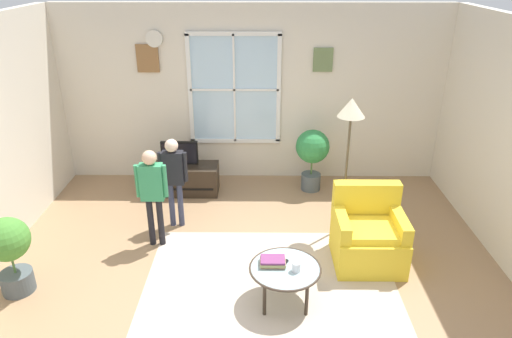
{
  "coord_description": "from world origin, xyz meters",
  "views": [
    {
      "loc": [
        0.12,
        -4.03,
        3.18
      ],
      "look_at": [
        0.08,
        0.55,
        1.11
      ],
      "focal_mm": 32.65,
      "sensor_mm": 36.0,
      "label": 1
    }
  ],
  "objects": [
    {
      "name": "ground_plane",
      "position": [
        0.0,
        0.0,
        -0.01
      ],
      "size": [
        6.29,
        6.06,
        0.02
      ],
      "primitive_type": "cube",
      "color": "#9E7A56"
    },
    {
      "name": "back_wall",
      "position": [
        -0.01,
        2.79,
        1.32
      ],
      "size": [
        5.69,
        0.17,
        2.63
      ],
      "color": "beige",
      "rests_on": "ground_plane"
    },
    {
      "name": "area_rug",
      "position": [
        0.24,
        -0.07,
        0.0
      ],
      "size": [
        2.68,
        2.18,
        0.01
      ],
      "primitive_type": "cube",
      "color": "#C6B29E",
      "rests_on": "ground_plane"
    },
    {
      "name": "tv_stand",
      "position": [
        -1.03,
        2.15,
        0.21
      ],
      "size": [
        1.08,
        0.45,
        0.43
      ],
      "color": "#2D2319",
      "rests_on": "ground_plane"
    },
    {
      "name": "television",
      "position": [
        -1.03,
        2.15,
        0.62
      ],
      "size": [
        0.53,
        0.08,
        0.38
      ],
      "color": "#4C4C4C",
      "rests_on": "tv_stand"
    },
    {
      "name": "armchair",
      "position": [
        1.35,
        0.45,
        0.33
      ],
      "size": [
        0.76,
        0.74,
        0.87
      ],
      "color": "yellow",
      "rests_on": "ground_plane"
    },
    {
      "name": "coffee_table",
      "position": [
        0.38,
        -0.26,
        0.38
      ],
      "size": [
        0.72,
        0.72,
        0.41
      ],
      "color": "#99B2B7",
      "rests_on": "ground_plane"
    },
    {
      "name": "book_stack",
      "position": [
        0.26,
        -0.21,
        0.45
      ],
      "size": [
        0.26,
        0.18,
        0.07
      ],
      "color": "tan",
      "rests_on": "coffee_table"
    },
    {
      "name": "cup",
      "position": [
        0.48,
        -0.32,
        0.46
      ],
      "size": [
        0.08,
        0.08,
        0.1
      ],
      "primitive_type": "cylinder",
      "color": "white",
      "rests_on": "coffee_table"
    },
    {
      "name": "remote_near_books",
      "position": [
        0.37,
        -0.21,
        0.42
      ],
      "size": [
        0.1,
        0.14,
        0.02
      ],
      "primitive_type": "cube",
      "rotation": [
        0.0,
        0.0,
        -0.5
      ],
      "color": "black",
      "rests_on": "coffee_table"
    },
    {
      "name": "person_green_shirt",
      "position": [
        -1.12,
        0.76,
        0.77
      ],
      "size": [
        0.37,
        0.17,
        1.23
      ],
      "color": "black",
      "rests_on": "ground_plane"
    },
    {
      "name": "person_black_shirt",
      "position": [
        -0.95,
        1.21,
        0.75
      ],
      "size": [
        0.36,
        0.16,
        1.2
      ],
      "color": "#333851",
      "rests_on": "ground_plane"
    },
    {
      "name": "potted_plant_by_window",
      "position": [
        0.89,
        2.26,
        0.61
      ],
      "size": [
        0.49,
        0.49,
        0.94
      ],
      "color": "#4C565B",
      "rests_on": "ground_plane"
    },
    {
      "name": "potted_plant_corner",
      "position": [
        -2.4,
        -0.12,
        0.52
      ],
      "size": [
        0.45,
        0.45,
        0.85
      ],
      "color": "#4C565B",
      "rests_on": "ground_plane"
    },
    {
      "name": "floor_lamp",
      "position": [
        1.18,
        1.13,
        1.45
      ],
      "size": [
        0.32,
        0.32,
        1.73
      ],
      "color": "black",
      "rests_on": "ground_plane"
    }
  ]
}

